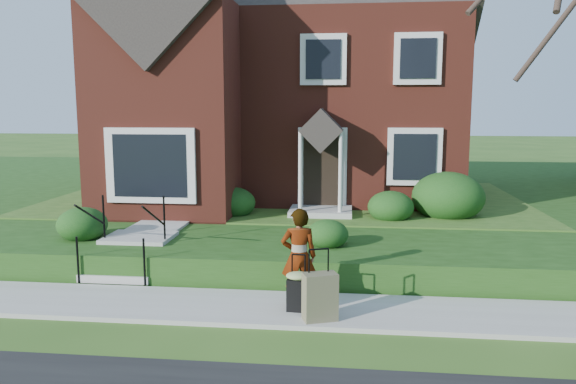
# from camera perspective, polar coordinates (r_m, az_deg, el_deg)

# --- Properties ---
(ground) EXTENTS (120.00, 120.00, 0.00)m
(ground) POSITION_cam_1_polar(r_m,az_deg,el_deg) (9.73, -5.62, -11.77)
(ground) COLOR #2D5119
(ground) RESTS_ON ground
(sidewalk) EXTENTS (60.00, 1.60, 0.08)m
(sidewalk) POSITION_cam_1_polar(r_m,az_deg,el_deg) (9.71, -5.62, -11.55)
(sidewalk) COLOR #9E9B93
(sidewalk) RESTS_ON ground
(terrace) EXTENTS (44.00, 20.00, 0.60)m
(terrace) POSITION_cam_1_polar(r_m,az_deg,el_deg) (20.16, 12.14, -0.36)
(terrace) COLOR #1B3E11
(terrace) RESTS_ON ground
(walkway) EXTENTS (1.20, 6.00, 0.06)m
(walkway) POSITION_cam_1_polar(r_m,az_deg,el_deg) (14.86, -11.14, -2.22)
(walkway) COLOR #9E9B93
(walkway) RESTS_ON terrace
(main_house) EXTENTS (10.40, 10.20, 9.40)m
(main_house) POSITION_cam_1_polar(r_m,az_deg,el_deg) (18.74, -0.27, 14.38)
(main_house) COLOR maroon
(main_house) RESTS_ON terrace
(front_steps) EXTENTS (1.40, 2.02, 1.50)m
(front_steps) POSITION_cam_1_polar(r_m,az_deg,el_deg) (11.99, -15.63, -5.74)
(front_steps) COLOR #9E9B93
(front_steps) RESTS_ON ground
(foundation_shrubs) EXTENTS (10.44, 4.79, 1.29)m
(foundation_shrubs) POSITION_cam_1_polar(r_m,az_deg,el_deg) (14.12, 3.28, -0.62)
(foundation_shrubs) COLOR #0F340F
(foundation_shrubs) RESTS_ON terrace
(woman) EXTENTS (0.66, 0.49, 1.65)m
(woman) POSITION_cam_1_polar(r_m,az_deg,el_deg) (9.46, 1.10, -6.57)
(woman) COLOR #999999
(woman) RESTS_ON sidewalk
(suitcase_black) EXTENTS (0.41, 0.35, 0.95)m
(suitcase_black) POSITION_cam_1_polar(r_m,az_deg,el_deg) (9.27, 1.01, -9.85)
(suitcase_black) COLOR black
(suitcase_black) RESTS_ON sidewalk
(suitcase_olive) EXTENTS (0.59, 0.45, 1.13)m
(suitcase_olive) POSITION_cam_1_polar(r_m,az_deg,el_deg) (8.91, 3.27, -10.56)
(suitcase_olive) COLOR brown
(suitcase_olive) RESTS_ON sidewalk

